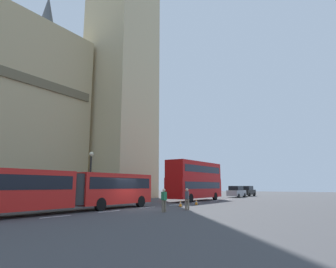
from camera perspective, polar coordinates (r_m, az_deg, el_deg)
name	(u,v)px	position (r m, az deg, el deg)	size (l,w,h in m)	color
ground_plane	(133,209)	(24.83, -6.98, -14.44)	(160.00, 160.00, 0.00)	#424244
lane_centre_marking	(147,208)	(26.35, -4.08, -14.22)	(39.00, 0.16, 0.01)	silver
articulated_bus	(70,188)	(22.91, -18.71, -9.98)	(16.48, 2.54, 2.90)	red
double_decker_bus	(195,179)	(37.87, 5.39, -8.85)	(10.47, 2.54, 4.90)	#B20F0F
sedan_lead	(236,192)	(50.43, 13.31, -10.97)	(4.40, 1.86, 1.85)	gray
sedan_trailing	(247,191)	(56.63, 15.32, -10.76)	(4.40, 1.86, 1.85)	black
traffic_cone_west	(180,204)	(27.34, 2.47, -13.50)	(0.36, 0.36, 0.58)	black
traffic_cone_middle	(196,202)	(30.01, 5.60, -13.16)	(0.36, 0.36, 0.58)	black
street_lamp	(90,174)	(30.11, -15.01, -7.58)	(0.44, 0.44, 5.27)	black
pedestrian_near_cones	(164,199)	(21.68, -0.80, -12.73)	(0.36, 0.46, 1.69)	#726651
pedestrian_by_kerb	(187,198)	(23.63, 3.76, -12.49)	(0.45, 0.35, 1.69)	#726651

